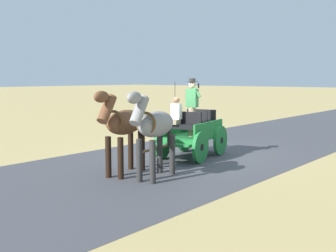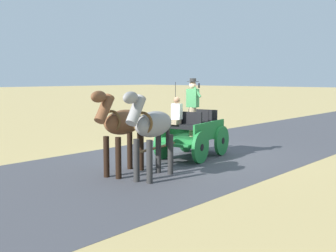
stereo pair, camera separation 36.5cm
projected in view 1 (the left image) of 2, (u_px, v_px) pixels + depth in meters
ground_plane at (196, 156)px, 13.62m from camera, size 200.00×200.00×0.00m
road_surface at (196, 156)px, 13.62m from camera, size 6.54×160.00×0.01m
horse_drawn_carriage at (191, 132)px, 13.25m from camera, size 1.84×4.51×2.50m
horse_near_side at (154, 126)px, 10.34m from camera, size 0.92×2.14×2.21m
horse_off_side at (123, 124)px, 10.79m from camera, size 0.92×2.14×2.21m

